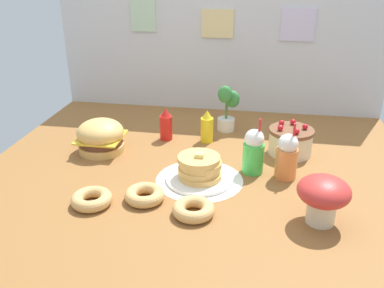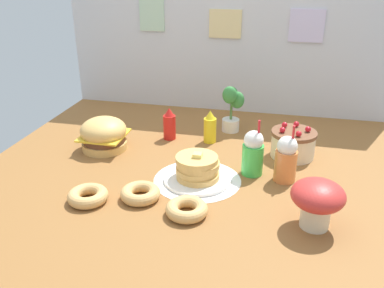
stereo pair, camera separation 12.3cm
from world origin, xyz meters
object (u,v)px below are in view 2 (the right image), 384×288
(pancake_stack, at_px, (197,170))
(cream_soda_cup, at_px, (253,153))
(donut_pink_glaze, at_px, (88,196))
(potted_plant, at_px, (232,107))
(burger, at_px, (104,134))
(donut_chocolate, at_px, (140,193))
(layer_cake, at_px, (293,143))
(donut_vanilla, at_px, (187,209))
(mustard_bottle, at_px, (209,127))
(orange_float_cup, at_px, (286,159))
(mushroom_stool, at_px, (317,199))
(ketchup_bottle, at_px, (169,124))

(pancake_stack, distance_m, cream_soda_cup, 0.31)
(donut_pink_glaze, relative_size, potted_plant, 0.61)
(burger, relative_size, donut_chocolate, 1.43)
(burger, relative_size, cream_soda_cup, 0.88)
(layer_cake, relative_size, donut_vanilla, 1.34)
(donut_vanilla, bearing_deg, mustard_bottle, 93.73)
(layer_cake, relative_size, mustard_bottle, 1.25)
(donut_vanilla, distance_m, potted_plant, 1.04)
(burger, relative_size, orange_float_cup, 0.88)
(orange_float_cup, relative_size, donut_vanilla, 1.61)
(cream_soda_cup, relative_size, mushroom_stool, 1.36)
(orange_float_cup, height_order, donut_vanilla, orange_float_cup)
(cream_soda_cup, bearing_deg, donut_pink_glaze, -148.12)
(orange_float_cup, xyz_separation_m, donut_vanilla, (-0.42, -0.42, -0.09))
(layer_cake, distance_m, ketchup_bottle, 0.76)
(donut_vanilla, bearing_deg, pancake_stack, 93.73)
(mustard_bottle, relative_size, cream_soda_cup, 0.67)
(cream_soda_cup, bearing_deg, mustard_bottle, 129.63)
(pancake_stack, relative_size, ketchup_bottle, 1.70)
(burger, distance_m, orange_float_cup, 1.07)
(layer_cake, relative_size, donut_pink_glaze, 1.34)
(donut_chocolate, distance_m, donut_vanilla, 0.26)
(burger, height_order, mushroom_stool, mushroom_stool)
(layer_cake, height_order, cream_soda_cup, cream_soda_cup)
(donut_chocolate, bearing_deg, layer_cake, 42.49)
(cream_soda_cup, relative_size, donut_vanilla, 1.61)
(burger, bearing_deg, mustard_bottle, 22.34)
(mustard_bottle, height_order, mushroom_stool, mushroom_stool)
(potted_plant, bearing_deg, mustard_bottle, -117.25)
(potted_plant, bearing_deg, ketchup_bottle, -149.32)
(burger, relative_size, layer_cake, 1.06)
(cream_soda_cup, distance_m, mushroom_stool, 0.52)
(donut_pink_glaze, height_order, potted_plant, potted_plant)
(mustard_bottle, xyz_separation_m, potted_plant, (0.11, 0.21, 0.07))
(burger, distance_m, donut_vanilla, 0.87)
(donut_chocolate, xyz_separation_m, mushroom_stool, (0.80, -0.04, 0.10))
(mustard_bottle, distance_m, donut_chocolate, 0.76)
(pancake_stack, bearing_deg, ketchup_bottle, 120.27)
(burger, xyz_separation_m, potted_plant, (0.70, 0.45, 0.07))
(potted_plant, bearing_deg, pancake_stack, -96.00)
(burger, relative_size, pancake_stack, 0.78)
(burger, relative_size, mustard_bottle, 1.33)
(donut_vanilla, bearing_deg, donut_chocolate, 161.41)
(mustard_bottle, bearing_deg, mushroom_stool, -52.14)
(ketchup_bottle, height_order, mushroom_stool, mushroom_stool)
(burger, height_order, donut_chocolate, burger)
(pancake_stack, xyz_separation_m, donut_pink_glaze, (-0.46, -0.31, -0.03))
(donut_vanilla, bearing_deg, burger, 138.37)
(burger, xyz_separation_m, ketchup_bottle, (0.34, 0.24, 0.00))
(pancake_stack, bearing_deg, mushroom_stool, -26.00)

